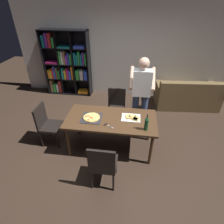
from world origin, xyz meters
The scene contains 13 objects.
ground_plane centered at (0.00, 0.00, 0.00)m, with size 12.00×12.00×0.00m, color #38281E.
back_wall centered at (0.00, 2.60, 1.40)m, with size 6.40×0.10×2.80m, color silver.
dining_table centered at (0.00, 0.00, 0.67)m, with size 1.74×0.85×0.75m.
chair_near_camera centered at (0.00, -0.91, 0.51)m, with size 0.42×0.42×0.90m.
chair_far_side centered at (0.00, 0.91, 0.51)m, with size 0.42×0.42×0.90m.
chair_left_end centered at (-1.36, 0.00, 0.51)m, with size 0.42×0.42×0.90m.
couch centered at (1.90, 1.99, 0.30)m, with size 1.76×0.98×0.85m.
bookshelf centered at (-1.70, 2.37, 0.94)m, with size 1.40×0.35×1.95m.
person_serving_pizza centered at (0.56, 0.69, 1.00)m, with size 0.55×0.54×1.75m.
pepperoni_pizza_on_tray centered at (-0.37, -0.04, 0.77)m, with size 0.38×0.38×0.04m.
pizza_slices_on_towel centered at (0.40, 0.06, 0.76)m, with size 0.36×0.28×0.03m.
wine_bottle centered at (0.65, -0.25, 0.87)m, with size 0.07×0.07×0.32m.
kitchen_scissors centered at (-0.04, -0.23, 0.76)m, with size 0.19×0.14×0.01m.
Camera 1 is at (0.40, -2.79, 2.75)m, focal length 28.77 mm.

